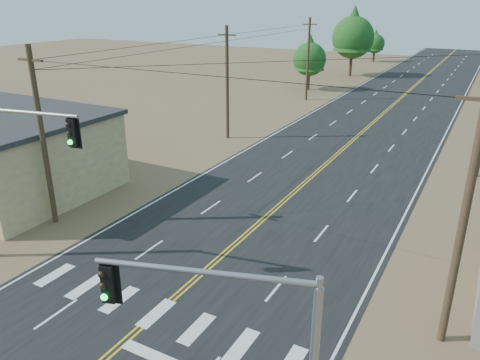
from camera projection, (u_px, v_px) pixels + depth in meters
The scene contains 10 objects.
road at pixel (329, 161), 37.26m from camera, with size 15.00×200.00×0.02m, color black.
utility_pole_left_near at pixel (42, 137), 25.39m from camera, with size 1.80×0.30×10.00m.
utility_pole_left_mid at pixel (227, 83), 41.74m from camera, with size 1.80×0.30×10.00m.
utility_pole_left_far at pixel (308, 59), 58.08m from camera, with size 1.80×0.30×10.00m.
utility_pole_right_near at pixel (464, 218), 16.00m from camera, with size 1.80×0.30×10.00m.
signal_mast_left at pixel (5, 161), 21.21m from camera, with size 5.98×1.38×7.83m.
signal_mast_right at pixel (250, 348), 11.05m from camera, with size 5.08×1.86×6.58m.
tree_left_near at pixel (310, 56), 64.98m from camera, with size 4.59×4.59×7.66m.
tree_left_mid at pixel (353, 33), 76.05m from camera, with size 6.74×6.74×11.24m.
tree_left_far at pixel (375, 42), 94.64m from camera, with size 3.88×3.88×6.46m.
Camera 1 is at (10.69, -4.34, 12.15)m, focal length 35.00 mm.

